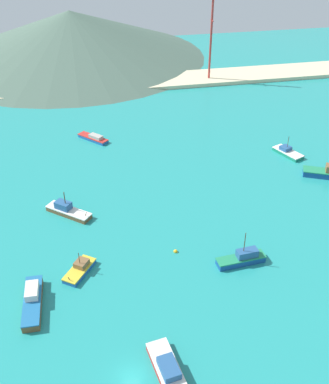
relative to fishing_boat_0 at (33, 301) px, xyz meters
name	(u,v)px	position (x,y,z in m)	size (l,w,h in m)	color
ground	(109,239)	(13.39, 14.28, -1.23)	(260.00, 280.00, 0.50)	teal
fishing_boat_0	(33,301)	(0.00, 0.00, 0.00)	(2.89, 10.65, 2.68)	brown
fishing_boat_1	(288,152)	(60.24, 38.12, -0.34)	(5.99, 8.50, 4.77)	#198466
fishing_boat_4	(94,138)	(13.41, 55.55, -0.33)	(7.87, 8.25, 1.72)	#1E5BA8
fishing_boat_5	(326,173)	(64.41, 26.40, 0.05)	(10.35, 7.00, 6.47)	#14478C
fishing_boat_6	(80,269)	(7.59, 6.00, -0.29)	(6.12, 7.12, 4.20)	#1E5BA8
fishing_boat_8	(167,367)	(18.24, -15.79, -0.08)	(4.36, 8.72, 2.37)	red
fishing_boat_9	(67,210)	(5.91, 23.57, -0.09)	(9.33, 8.43, 5.20)	brown
fishing_boat_10	(242,258)	(35.63, 2.73, 0.03)	(8.92, 3.02, 6.66)	#14478C
buoy_1	(176,251)	(24.79, 7.82, -0.84)	(0.76, 0.76, 0.76)	gold
beach_strip	(85,86)	(13.39, 94.78, -0.38)	(247.00, 14.54, 1.20)	beige
hill_central	(71,34)	(10.69, 130.33, 7.86)	(104.33, 104.33, 17.67)	#4C6656
radio_tower	(211,32)	(55.72, 92.73, 15.68)	(3.27, 2.61, 32.66)	#B7332D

